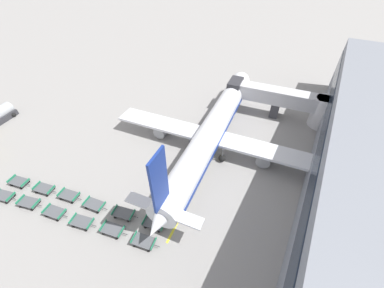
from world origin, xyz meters
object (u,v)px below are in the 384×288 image
Objects in this scene: baggage_dolly_row_mid_a_col_c at (69,195)px; baggage_dolly_row_mid_a_col_e at (124,213)px; baggage_dolly_row_mid_a_col_d at (95,205)px; baggage_dolly_row_near_col_a at (4,196)px; baggage_dolly_row_mid_a_col_f at (154,223)px; baggage_dolly_row_near_col_d at (82,222)px; baggage_dolly_row_near_col_f at (144,241)px; baggage_dolly_row_near_col_b at (29,203)px; baggage_dolly_row_mid_a_col_a at (19,182)px; baggage_dolly_row_mid_a_col_b at (44,189)px; airplane at (212,130)px; baggage_dolly_row_near_col_e at (113,230)px; baggage_dolly_row_near_col_c at (55,212)px.

baggage_dolly_row_mid_a_col_e is at bearing 10.25° from baggage_dolly_row_mid_a_col_c.
baggage_dolly_row_mid_a_col_c and baggage_dolly_row_mid_a_col_d have the same top height.
baggage_dolly_row_near_col_a is 21.69m from baggage_dolly_row_mid_a_col_f.
baggage_dolly_row_near_col_d is 1.00× the size of baggage_dolly_row_near_col_f.
baggage_dolly_row_near_col_b is 1.00× the size of baggage_dolly_row_mid_a_col_a.
baggage_dolly_row_near_col_a is 1.00× the size of baggage_dolly_row_mid_a_col_b.
baggage_dolly_row_near_col_d is at bearing -77.43° from baggage_dolly_row_mid_a_col_d.
airplane is 18.81m from baggage_dolly_row_mid_a_col_e.
baggage_dolly_row_mid_a_col_b is at bearing -179.59° from baggage_dolly_row_near_col_e.
baggage_dolly_row_mid_a_col_d is (8.24, 1.58, 0.00)m from baggage_dolly_row_mid_a_col_b.
baggage_dolly_row_mid_a_col_c is (-0.57, 2.72, 0.00)m from baggage_dolly_row_near_col_c.
baggage_dolly_row_near_col_d is 1.00× the size of baggage_dolly_row_mid_a_col_a.
baggage_dolly_row_mid_a_col_b and baggage_dolly_row_mid_a_col_e have the same top height.
baggage_dolly_row_mid_a_col_f is at bearing 10.93° from baggage_dolly_row_mid_a_col_b.
baggage_dolly_row_near_col_c is 9.00m from baggage_dolly_row_mid_a_col_e.
baggage_dolly_row_near_col_e is 4.89m from baggage_dolly_row_mid_a_col_d.
airplane is at bearing 77.98° from baggage_dolly_row_mid_a_col_e.
baggage_dolly_row_mid_a_col_e is (-0.35, 2.38, 0.00)m from baggage_dolly_row_near_col_e.
baggage_dolly_row_near_col_a and baggage_dolly_row_mid_a_col_e have the same top height.
baggage_dolly_row_near_col_d is 8.53m from baggage_dolly_row_near_col_f.
baggage_dolly_row_mid_a_col_b is 1.00× the size of baggage_dolly_row_mid_a_col_f.
baggage_dolly_row_near_col_f is at bearing -82.72° from baggage_dolly_row_mid_a_col_f.
baggage_dolly_row_mid_a_col_d is at bearing 174.82° from baggage_dolly_row_near_col_f.
airplane is 11.84× the size of baggage_dolly_row_mid_a_col_e.
baggage_dolly_row_mid_a_col_b is at bearing 158.87° from baggage_dolly_row_near_col_c.
baggage_dolly_row_near_col_c is 4.28m from baggage_dolly_row_near_col_d.
baggage_dolly_row_near_col_a and baggage_dolly_row_mid_a_col_f have the same top height.
baggage_dolly_row_mid_a_col_f is (0.43, -17.42, -2.78)m from airplane.
baggage_dolly_row_mid_a_col_f is at bearing -88.59° from airplane.
baggage_dolly_row_near_col_c is 1.00× the size of baggage_dolly_row_mid_a_col_b.
baggage_dolly_row_mid_a_col_d is 1.00× the size of baggage_dolly_row_mid_a_col_f.
baggage_dolly_row_mid_a_col_b and baggage_dolly_row_mid_a_col_d have the same top height.
baggage_dolly_row_mid_a_col_d is 8.76m from baggage_dolly_row_mid_a_col_f.
baggage_dolly_row_near_col_c and baggage_dolly_row_near_col_f have the same top height.
baggage_dolly_row_mid_a_col_c is at bearing 29.77° from baggage_dolly_row_near_col_a.
baggage_dolly_row_near_col_f and baggage_dolly_row_mid_a_col_b have the same top height.
baggage_dolly_row_mid_a_col_c is at bearing -171.29° from baggage_dolly_row_mid_a_col_d.
baggage_dolly_row_mid_a_col_a is at bearing 179.90° from baggage_dolly_row_near_col_d.
baggage_dolly_row_near_col_d is (-7.59, -21.69, -2.78)m from airplane.
baggage_dolly_row_mid_a_col_c is 1.00× the size of baggage_dolly_row_mid_a_col_e.
baggage_dolly_row_near_col_e and baggage_dolly_row_mid_a_col_b have the same top height.
baggage_dolly_row_mid_a_col_c is (-13.13, 0.16, 0.00)m from baggage_dolly_row_near_col_f.
baggage_dolly_row_mid_a_col_d is (-4.65, 1.49, 0.00)m from baggage_dolly_row_near_col_e.
airplane is 11.86× the size of baggage_dolly_row_mid_a_col_c.
baggage_dolly_row_mid_a_col_f is (16.84, 3.25, 0.00)m from baggage_dolly_row_mid_a_col_b.
baggage_dolly_row_mid_a_col_d is at bearing 11.54° from baggage_dolly_row_mid_a_col_a.
baggage_dolly_row_mid_a_col_e is (4.30, 0.89, 0.00)m from baggage_dolly_row_mid_a_col_d.
baggage_dolly_row_near_col_e is (4.08, 1.11, 0.00)m from baggage_dolly_row_near_col_d.
baggage_dolly_row_near_col_a is 4.17m from baggage_dolly_row_near_col_b.
baggage_dolly_row_near_col_b is at bearing -83.73° from baggage_dolly_row_mid_a_col_b.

